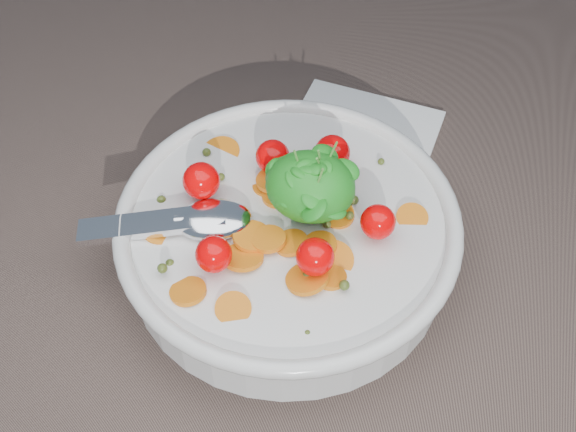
# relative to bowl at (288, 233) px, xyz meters

# --- Properties ---
(ground) EXTENTS (6.00, 6.00, 0.00)m
(ground) POSITION_rel_bowl_xyz_m (-0.00, 0.01, -0.03)
(ground) COLOR brown
(ground) RESTS_ON ground
(bowl) EXTENTS (0.31, 0.29, 0.12)m
(bowl) POSITION_rel_bowl_xyz_m (0.00, 0.00, 0.00)
(bowl) COLOR silver
(bowl) RESTS_ON ground
(napkin) EXTENTS (0.16, 0.15, 0.01)m
(napkin) POSITION_rel_bowl_xyz_m (0.04, 0.16, -0.03)
(napkin) COLOR white
(napkin) RESTS_ON ground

